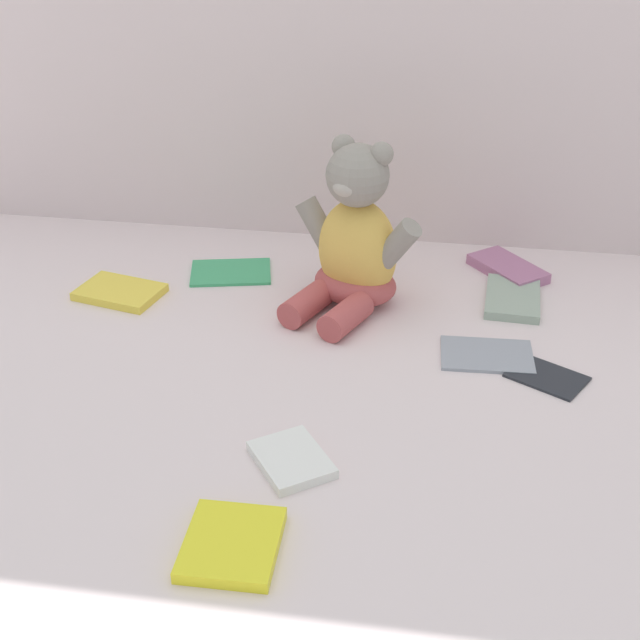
# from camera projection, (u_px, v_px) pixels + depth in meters

# --- Properties ---
(ground_plane) EXTENTS (3.20, 3.20, 0.00)m
(ground_plane) POSITION_uv_depth(u_px,v_px,m) (326.00, 347.00, 1.21)
(ground_plane) COLOR silver
(backdrop_drape) EXTENTS (1.71, 0.03, 0.77)m
(backdrop_drape) POSITION_uv_depth(u_px,v_px,m) (364.00, 10.00, 1.36)
(backdrop_drape) COLOR silver
(backdrop_drape) RESTS_ON ground_plane
(teddy_bear) EXTENTS (0.21, 0.22, 0.25)m
(teddy_bear) POSITION_uv_depth(u_px,v_px,m) (355.00, 245.00, 1.28)
(teddy_bear) COLOR #E5B24C
(teddy_bear) RESTS_ON ground_plane
(book_case_0) EXTENTS (0.13, 0.09, 0.01)m
(book_case_0) POSITION_uv_depth(u_px,v_px,m) (487.00, 354.00, 1.19)
(book_case_0) COLOR gray
(book_case_0) RESTS_ON ground_plane
(book_case_1) EXTENTS (0.11, 0.12, 0.01)m
(book_case_1) POSITION_uv_depth(u_px,v_px,m) (289.00, 459.00, 0.99)
(book_case_1) COLOR white
(book_case_1) RESTS_ON ground_plane
(book_case_2) EXTENTS (0.10, 0.11, 0.01)m
(book_case_2) POSITION_uv_depth(u_px,v_px,m) (232.00, 544.00, 0.87)
(book_case_2) COLOR yellow
(book_case_2) RESTS_ON ground_plane
(book_case_3) EXTENTS (0.15, 0.12, 0.01)m
(book_case_3) POSITION_uv_depth(u_px,v_px,m) (231.00, 271.00, 1.41)
(book_case_3) COLOR #3AA367
(book_case_3) RESTS_ON ground_plane
(book_case_4) EXTENTS (0.13, 0.14, 0.02)m
(book_case_4) POSITION_uv_depth(u_px,v_px,m) (508.00, 269.00, 1.41)
(book_case_4) COLOR #A7668D
(book_case_4) RESTS_ON ground_plane
(book_case_6) EXTENTS (0.12, 0.11, 0.01)m
(book_case_6) POSITION_uv_depth(u_px,v_px,m) (547.00, 376.00, 1.14)
(book_case_6) COLOR #22252B
(book_case_6) RESTS_ON ground_plane
(book_case_7) EXTENTS (0.09, 0.13, 0.01)m
(book_case_7) POSITION_uv_depth(u_px,v_px,m) (513.00, 298.00, 1.32)
(book_case_7) COLOR #90A491
(book_case_7) RESTS_ON ground_plane
(book_case_8) EXTENTS (0.14, 0.11, 0.01)m
(book_case_8) POSITION_uv_depth(u_px,v_px,m) (120.00, 292.00, 1.34)
(book_case_8) COLOR yellow
(book_case_8) RESTS_ON ground_plane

